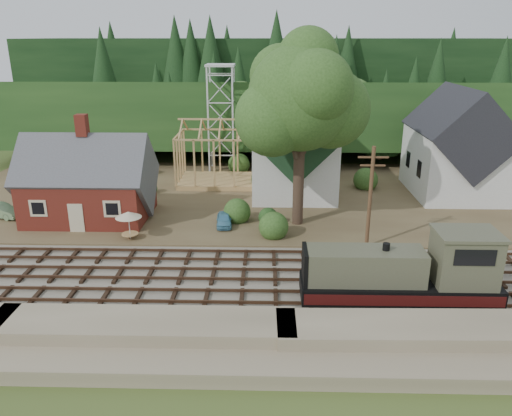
{
  "coord_description": "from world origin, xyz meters",
  "views": [
    {
      "loc": [
        -0.48,
        -29.87,
        15.42
      ],
      "look_at": [
        -1.42,
        6.0,
        3.0
      ],
      "focal_mm": 35.0,
      "sensor_mm": 36.0,
      "label": 1
    }
  ],
  "objects_px": {
    "car_red": "(477,195)",
    "patio_set": "(128,216)",
    "locomotive": "(408,274)",
    "car_green": "(1,211)",
    "car_blue": "(224,219)"
  },
  "relations": [
    {
      "from": "locomotive",
      "to": "car_blue",
      "type": "distance_m",
      "value": 17.2
    },
    {
      "from": "car_red",
      "to": "patio_set",
      "type": "distance_m",
      "value": 32.63
    },
    {
      "from": "car_green",
      "to": "patio_set",
      "type": "distance_m",
      "value": 13.43
    },
    {
      "from": "car_blue",
      "to": "car_green",
      "type": "xyz_separation_m",
      "value": [
        -19.71,
        1.43,
        0.09
      ]
    },
    {
      "from": "car_green",
      "to": "car_red",
      "type": "bearing_deg",
      "value": -66.44
    },
    {
      "from": "locomotive",
      "to": "car_red",
      "type": "relative_size",
      "value": 2.55
    },
    {
      "from": "patio_set",
      "to": "locomotive",
      "type": "bearing_deg",
      "value": -25.55
    },
    {
      "from": "locomotive",
      "to": "car_green",
      "type": "relative_size",
      "value": 3.05
    },
    {
      "from": "car_green",
      "to": "car_red",
      "type": "distance_m",
      "value": 43.89
    },
    {
      "from": "car_blue",
      "to": "car_green",
      "type": "relative_size",
      "value": 0.82
    },
    {
      "from": "locomotive",
      "to": "car_blue",
      "type": "xyz_separation_m",
      "value": [
        -12.01,
        12.25,
        -1.23
      ]
    },
    {
      "from": "locomotive",
      "to": "car_green",
      "type": "bearing_deg",
      "value": 156.67
    },
    {
      "from": "locomotive",
      "to": "patio_set",
      "type": "bearing_deg",
      "value": 154.45
    },
    {
      "from": "patio_set",
      "to": "car_red",
      "type": "bearing_deg",
      "value": 18.46
    },
    {
      "from": "car_blue",
      "to": "patio_set",
      "type": "xyz_separation_m",
      "value": [
        -7.13,
        -3.1,
        1.39
      ]
    }
  ]
}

